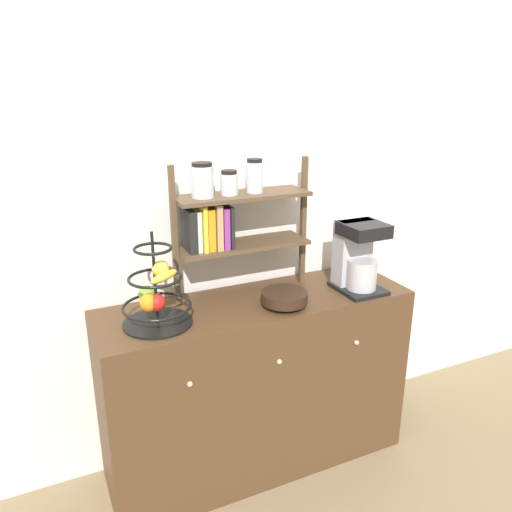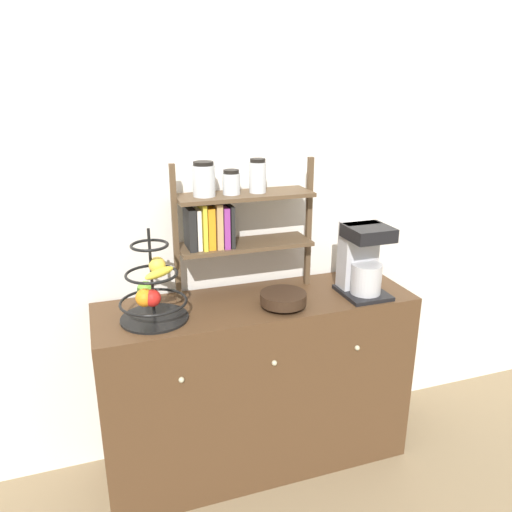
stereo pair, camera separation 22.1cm
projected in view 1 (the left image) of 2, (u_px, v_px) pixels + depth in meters
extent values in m
plane|color=#847051|center=(277.00, 487.00, 2.38)|extent=(12.00, 12.00, 0.00)
cube|color=silver|center=(233.00, 199.00, 2.38)|extent=(7.00, 0.05, 2.60)
cube|color=#4C331E|center=(257.00, 384.00, 2.42)|extent=(1.46, 0.45, 0.88)
sphere|color=#B2AD8C|center=(190.00, 384.00, 1.99)|extent=(0.02, 0.02, 0.02)
sphere|color=#B2AD8C|center=(279.00, 362.00, 2.15)|extent=(0.02, 0.02, 0.02)
sphere|color=#B2AD8C|center=(357.00, 343.00, 2.31)|extent=(0.02, 0.02, 0.02)
cube|color=black|center=(358.00, 288.00, 2.40)|extent=(0.20, 0.24, 0.02)
cube|color=#B7B7BC|center=(352.00, 251.00, 2.40)|extent=(0.17, 0.09, 0.32)
cylinder|color=#B7B7BC|center=(362.00, 274.00, 2.36)|extent=(0.14, 0.14, 0.14)
cube|color=black|center=(364.00, 230.00, 2.29)|extent=(0.19, 0.19, 0.06)
cylinder|color=black|center=(158.00, 323.00, 2.06)|extent=(0.29, 0.29, 0.01)
cylinder|color=black|center=(155.00, 278.00, 2.00)|extent=(0.01, 0.01, 0.39)
torus|color=black|center=(157.00, 306.00, 2.04)|extent=(0.28, 0.28, 0.01)
torus|color=black|center=(155.00, 278.00, 2.00)|extent=(0.22, 0.22, 0.01)
torus|color=black|center=(153.00, 249.00, 1.96)|extent=(0.16, 0.16, 0.01)
sphere|color=red|center=(157.00, 302.00, 1.99)|extent=(0.07, 0.07, 0.07)
sphere|color=#6BAD33|center=(147.00, 294.00, 2.07)|extent=(0.07, 0.07, 0.07)
sphere|color=orange|center=(149.00, 302.00, 1.98)|extent=(0.08, 0.08, 0.08)
ellipsoid|color=yellow|center=(164.00, 276.00, 1.95)|extent=(0.14, 0.12, 0.04)
sphere|color=gold|center=(160.00, 269.00, 2.00)|extent=(0.07, 0.07, 0.07)
cylinder|color=black|center=(284.00, 304.00, 2.23)|extent=(0.11, 0.11, 0.02)
cylinder|color=black|center=(285.00, 297.00, 2.21)|extent=(0.21, 0.21, 0.05)
cube|color=brown|center=(175.00, 238.00, 2.15)|extent=(0.02, 0.02, 0.63)
cube|color=brown|center=(303.00, 222.00, 2.40)|extent=(0.02, 0.02, 0.63)
cube|color=brown|center=(243.00, 245.00, 2.30)|extent=(0.62, 0.20, 0.02)
cube|color=brown|center=(242.00, 196.00, 2.23)|extent=(0.62, 0.20, 0.02)
cube|color=black|center=(189.00, 230.00, 2.17)|extent=(0.03, 0.14, 0.19)
cube|color=white|center=(196.00, 230.00, 2.18)|extent=(0.02, 0.13, 0.18)
cube|color=yellow|center=(201.00, 227.00, 2.19)|extent=(0.02, 0.15, 0.20)
cube|color=orange|center=(207.00, 228.00, 2.20)|extent=(0.03, 0.14, 0.19)
cube|color=tan|center=(214.00, 225.00, 2.21)|extent=(0.03, 0.15, 0.20)
cube|color=#8C338C|center=(221.00, 226.00, 2.23)|extent=(0.03, 0.16, 0.18)
cube|color=black|center=(227.00, 225.00, 2.24)|extent=(0.02, 0.16, 0.19)
cylinder|color=silver|center=(202.00, 182.00, 2.13)|extent=(0.10, 0.10, 0.13)
cylinder|color=black|center=(202.00, 164.00, 2.10)|extent=(0.09, 0.09, 0.02)
cylinder|color=silver|center=(229.00, 184.00, 2.18)|extent=(0.08, 0.08, 0.09)
cylinder|color=black|center=(229.00, 172.00, 2.17)|extent=(0.07, 0.07, 0.02)
cylinder|color=silver|center=(255.00, 177.00, 2.23)|extent=(0.08, 0.08, 0.14)
cylinder|color=black|center=(255.00, 160.00, 2.20)|extent=(0.07, 0.07, 0.02)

